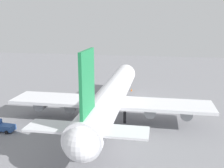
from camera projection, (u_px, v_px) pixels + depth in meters
ground_plane at (112, 118)px, 66.27m from camera, size 235.57×235.57×0.00m
cargo_airplane at (112, 96)px, 64.79m from camera, size 58.89×47.52×19.61m
catering_truck at (1, 126)px, 58.18m from camera, size 2.96×5.57×2.50m
safety_cone_nose at (131, 90)px, 91.14m from camera, size 0.59×0.59×0.85m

